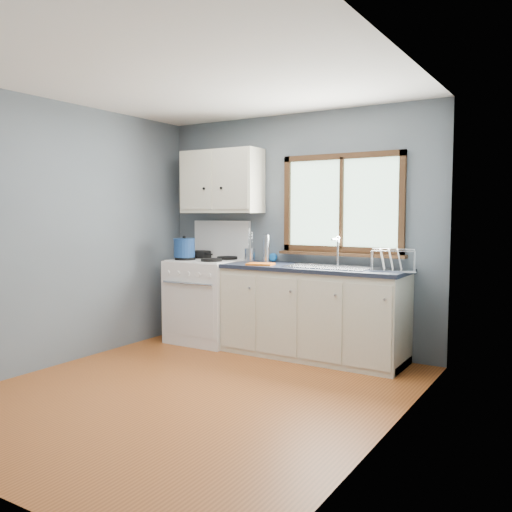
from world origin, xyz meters
The scene contains 18 objects.
floor centered at (0.00, 0.00, -0.01)m, with size 3.20×3.60×0.02m, color #A35423.
ceiling centered at (0.00, 0.00, 2.51)m, with size 3.20×3.60×0.02m, color white.
wall_back centered at (0.00, 1.81, 1.25)m, with size 3.20×0.02×2.50m, color slate.
wall_left centered at (-1.61, 0.00, 1.25)m, with size 0.02×3.60×2.50m, color slate.
wall_right centered at (1.61, 0.00, 1.25)m, with size 0.02×3.60×2.50m, color slate.
gas_range centered at (-0.95, 1.47, 0.49)m, with size 0.76×0.69×1.36m.
base_cabinets centered at (0.36, 1.49, 0.41)m, with size 1.85×0.60×0.88m.
countertop centered at (0.36, 1.49, 0.90)m, with size 1.89×0.64×0.04m, color black.
sink centered at (0.54, 1.49, 0.86)m, with size 0.84×0.46×0.44m.
window centered at (0.54, 1.77, 1.48)m, with size 1.36×0.10×1.03m.
upper_cabinets centered at (-0.85, 1.63, 1.80)m, with size 0.95×0.35×0.70m.
skillet centered at (-1.14, 1.60, 0.99)m, with size 0.40×0.33×0.05m.
stockpot centered at (-1.14, 1.31, 1.07)m, with size 0.29×0.29×0.24m.
utensil_crock centered at (-0.45, 1.59, 1.00)m, with size 0.12×0.12×0.37m.
thermos centered at (-0.24, 1.58, 1.07)m, with size 0.07×0.07×0.30m, color silver.
soap_bottle centered at (-0.24, 1.71, 1.04)m, with size 0.09×0.09×0.24m, color blue.
dish_towel centered at (-0.16, 1.32, 0.93)m, with size 0.26×0.19×0.02m, color orange.
dish_rack centered at (1.15, 1.50, 0.97)m, with size 0.47×0.41×0.21m.
Camera 1 is at (2.68, -3.38, 1.45)m, focal length 38.00 mm.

